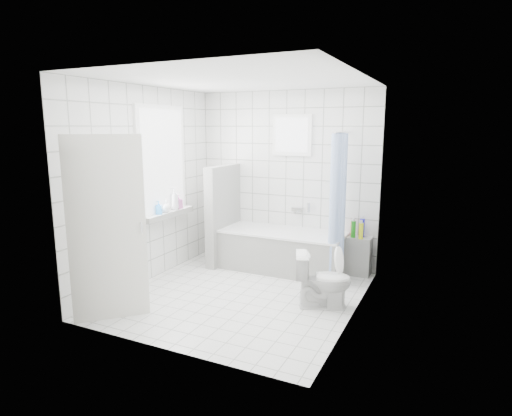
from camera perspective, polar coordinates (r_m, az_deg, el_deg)
The scene contains 19 objects.
ground at distance 5.48m, azimuth -2.04°, elevation -11.44°, with size 3.00×3.00×0.00m, color white.
ceiling at distance 5.10m, azimuth -2.24°, elevation 16.72°, with size 3.00×3.00×0.00m, color white.
wall_back at distance 6.49m, azimuth 4.00°, elevation 3.92°, with size 2.80×0.02×2.60m, color white.
wall_front at distance 3.88m, azimuth -12.39°, elevation -0.93°, with size 2.80×0.02×2.60m, color white.
wall_left at distance 5.90m, azimuth -14.30°, elevation 2.93°, with size 0.02×3.00×2.60m, color white.
wall_right at distance 4.66m, azimuth 13.33°, elevation 0.96°, with size 0.02×3.00×2.60m, color white.
window_left at distance 6.08m, azimuth -12.30°, elevation 6.08°, with size 0.01×0.90×1.40m, color white.
window_back at distance 6.36m, azimuth 4.78°, elevation 9.65°, with size 0.50×0.01×0.50m, color white.
window_sill at distance 6.15m, azimuth -11.69°, elevation -0.81°, with size 0.18×1.02×0.08m, color white.
door at distance 4.80m, azimuth -19.23°, elevation -2.74°, with size 0.04×0.80×2.00m, color silver.
bathtub at distance 6.31m, azimuth 3.57°, elevation -5.65°, with size 1.80×0.77×0.58m.
partition_wall at distance 6.56m, azimuth -4.38°, elevation -0.88°, with size 0.15×0.85×1.50m, color white.
tiled_ledge at distance 6.26m, azimuth 13.25°, elevation -6.18°, with size 0.40×0.24×0.55m, color white.
toilet at distance 5.08m, azimuth 8.92°, elevation -9.47°, with size 0.36×0.64×0.65m, color white.
curtain_rod at distance 5.77m, azimuth 11.54°, elevation 9.86°, with size 0.02×0.02×0.80m, color silver.
shower_curtain at distance 5.73m, azimuth 10.89°, elevation 0.82°, with size 0.14×0.48×1.78m, color #4670CD, non-canonical shape.
tub_faucet at distance 6.45m, azimuth 5.56°, elevation -0.20°, with size 0.18×0.06×0.06m, color silver.
sill_bottles at distance 6.17m, azimuth -11.27°, elevation 0.77°, with size 0.18×0.56×0.32m.
ledge_bottles at distance 6.14m, azimuth 13.39°, elevation -2.76°, with size 0.21×0.20×0.26m.
Camera 1 is at (2.34, -4.50, 2.07)m, focal length 30.00 mm.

